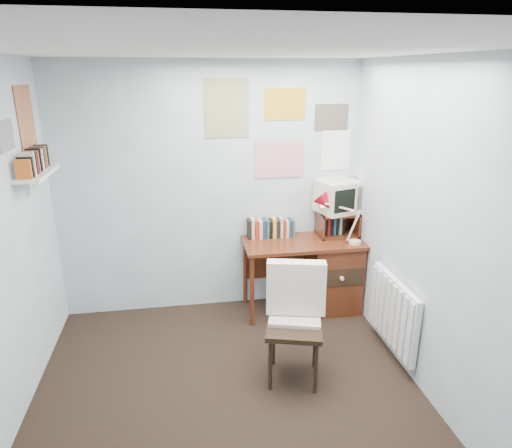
# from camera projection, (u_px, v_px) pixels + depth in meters

# --- Properties ---
(ground) EXTENTS (3.50, 3.50, 0.00)m
(ground) POSITION_uv_depth(u_px,v_px,m) (233.00, 418.00, 3.31)
(ground) COLOR black
(ground) RESTS_ON ground
(back_wall) EXTENTS (3.00, 0.02, 2.50)m
(back_wall) POSITION_uv_depth(u_px,v_px,m) (210.00, 191.00, 4.54)
(back_wall) COLOR silver
(back_wall) RESTS_ON ground
(right_wall) EXTENTS (0.02, 3.50, 2.50)m
(right_wall) POSITION_uv_depth(u_px,v_px,m) (446.00, 245.00, 3.14)
(right_wall) COLOR silver
(right_wall) RESTS_ON ground
(ceiling) EXTENTS (3.00, 3.50, 0.02)m
(ceiling) POSITION_uv_depth(u_px,v_px,m) (226.00, 50.00, 2.51)
(ceiling) COLOR white
(ceiling) RESTS_ON back_wall
(desk) EXTENTS (1.20, 0.55, 0.76)m
(desk) POSITION_uv_depth(u_px,v_px,m) (327.00, 271.00, 4.74)
(desk) COLOR #5C2815
(desk) RESTS_ON ground
(desk_chair) EXTENTS (0.58, 0.56, 0.93)m
(desk_chair) POSITION_uv_depth(u_px,v_px,m) (294.00, 328.00, 3.60)
(desk_chair) COLOR black
(desk_chair) RESTS_ON ground
(desk_lamp) EXTENTS (0.37, 0.34, 0.44)m
(desk_lamp) POSITION_uv_depth(u_px,v_px,m) (356.00, 223.00, 4.45)
(desk_lamp) COLOR #AA0B1C
(desk_lamp) RESTS_ON desk
(tv_riser) EXTENTS (0.40, 0.30, 0.25)m
(tv_riser) POSITION_uv_depth(u_px,v_px,m) (337.00, 224.00, 4.71)
(tv_riser) COLOR #5C2815
(tv_riser) RESTS_ON desk
(crt_tv) EXTENTS (0.47, 0.45, 0.36)m
(crt_tv) POSITION_uv_depth(u_px,v_px,m) (338.00, 195.00, 4.63)
(crt_tv) COLOR beige
(crt_tv) RESTS_ON tv_riser
(book_row) EXTENTS (0.60, 0.14, 0.22)m
(book_row) POSITION_uv_depth(u_px,v_px,m) (276.00, 226.00, 4.68)
(book_row) COLOR #5C2815
(book_row) RESTS_ON desk
(radiator) EXTENTS (0.09, 0.80, 0.60)m
(radiator) POSITION_uv_depth(u_px,v_px,m) (393.00, 312.00, 3.92)
(radiator) COLOR white
(radiator) RESTS_ON right_wall
(wall_shelf) EXTENTS (0.20, 0.62, 0.24)m
(wall_shelf) POSITION_uv_depth(u_px,v_px,m) (37.00, 173.00, 3.59)
(wall_shelf) COLOR white
(wall_shelf) RESTS_ON left_wall
(posters_back) EXTENTS (1.20, 0.01, 0.90)m
(posters_back) POSITION_uv_depth(u_px,v_px,m) (280.00, 129.00, 4.45)
(posters_back) COLOR white
(posters_back) RESTS_ON back_wall
(posters_left) EXTENTS (0.01, 0.70, 0.60)m
(posters_left) POSITION_uv_depth(u_px,v_px,m) (16.00, 125.00, 3.46)
(posters_left) COLOR white
(posters_left) RESTS_ON left_wall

